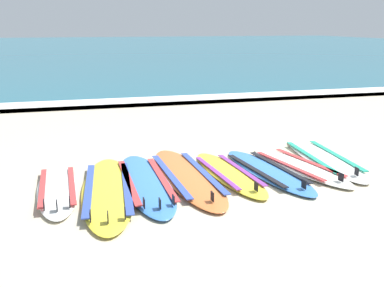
{
  "coord_description": "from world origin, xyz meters",
  "views": [
    {
      "loc": [
        -2.12,
        -5.61,
        2.03
      ],
      "look_at": [
        -0.46,
        0.63,
        0.25
      ],
      "focal_mm": 40.72,
      "sensor_mm": 36.0,
      "label": 1
    }
  ],
  "objects_px": {
    "surfboard_7": "(323,158)",
    "surfboard_2": "(146,182)",
    "surfboard_1": "(108,190)",
    "surfboard_6": "(299,166)",
    "surfboard_4": "(229,173)",
    "surfboard_5": "(267,171)",
    "surfboard_0": "(58,189)",
    "surfboard_3": "(187,176)"
  },
  "relations": [
    {
      "from": "surfboard_4",
      "to": "surfboard_5",
      "type": "height_order",
      "value": "same"
    },
    {
      "from": "surfboard_1",
      "to": "surfboard_5",
      "type": "height_order",
      "value": "same"
    },
    {
      "from": "surfboard_0",
      "to": "surfboard_4",
      "type": "height_order",
      "value": "same"
    },
    {
      "from": "surfboard_7",
      "to": "surfboard_2",
      "type": "bearing_deg",
      "value": -173.01
    },
    {
      "from": "surfboard_2",
      "to": "surfboard_6",
      "type": "xyz_separation_m",
      "value": [
        2.27,
        0.09,
        -0.0
      ]
    },
    {
      "from": "surfboard_2",
      "to": "surfboard_5",
      "type": "distance_m",
      "value": 1.73
    },
    {
      "from": "surfboard_2",
      "to": "surfboard_5",
      "type": "relative_size",
      "value": 1.11
    },
    {
      "from": "surfboard_1",
      "to": "surfboard_4",
      "type": "bearing_deg",
      "value": 6.99
    },
    {
      "from": "surfboard_0",
      "to": "surfboard_1",
      "type": "relative_size",
      "value": 0.76
    },
    {
      "from": "surfboard_1",
      "to": "surfboard_6",
      "type": "relative_size",
      "value": 1.22
    },
    {
      "from": "surfboard_0",
      "to": "surfboard_1",
      "type": "xyz_separation_m",
      "value": [
        0.61,
        -0.2,
        -0.0
      ]
    },
    {
      "from": "surfboard_2",
      "to": "surfboard_6",
      "type": "height_order",
      "value": "same"
    },
    {
      "from": "surfboard_4",
      "to": "surfboard_5",
      "type": "bearing_deg",
      "value": -4.26
    },
    {
      "from": "surfboard_0",
      "to": "surfboard_3",
      "type": "relative_size",
      "value": 0.76
    },
    {
      "from": "surfboard_0",
      "to": "surfboard_6",
      "type": "height_order",
      "value": "same"
    },
    {
      "from": "surfboard_7",
      "to": "surfboard_6",
      "type": "bearing_deg",
      "value": -155.28
    },
    {
      "from": "surfboard_3",
      "to": "surfboard_4",
      "type": "distance_m",
      "value": 0.59
    },
    {
      "from": "surfboard_0",
      "to": "surfboard_7",
      "type": "xyz_separation_m",
      "value": [
        3.93,
        0.29,
        -0.0
      ]
    },
    {
      "from": "surfboard_4",
      "to": "surfboard_6",
      "type": "bearing_deg",
      "value": 1.97
    },
    {
      "from": "surfboard_2",
      "to": "surfboard_6",
      "type": "relative_size",
      "value": 1.14
    },
    {
      "from": "surfboard_4",
      "to": "surfboard_7",
      "type": "distance_m",
      "value": 1.68
    },
    {
      "from": "surfboard_3",
      "to": "surfboard_2",
      "type": "bearing_deg",
      "value": -170.13
    },
    {
      "from": "surfboard_5",
      "to": "surfboard_7",
      "type": "distance_m",
      "value": 1.14
    },
    {
      "from": "surfboard_5",
      "to": "surfboard_6",
      "type": "relative_size",
      "value": 1.02
    },
    {
      "from": "surfboard_3",
      "to": "surfboard_7",
      "type": "xyz_separation_m",
      "value": [
        2.24,
        0.25,
        0.0
      ]
    },
    {
      "from": "surfboard_2",
      "to": "surfboard_3",
      "type": "xyz_separation_m",
      "value": [
        0.58,
        0.1,
        -0.0
      ]
    },
    {
      "from": "surfboard_0",
      "to": "surfboard_7",
      "type": "bearing_deg",
      "value": 4.28
    },
    {
      "from": "surfboard_1",
      "to": "surfboard_6",
      "type": "distance_m",
      "value": 2.77
    },
    {
      "from": "surfboard_1",
      "to": "surfboard_7",
      "type": "relative_size",
      "value": 1.1
    },
    {
      "from": "surfboard_4",
      "to": "surfboard_5",
      "type": "distance_m",
      "value": 0.57
    },
    {
      "from": "surfboard_5",
      "to": "surfboard_6",
      "type": "height_order",
      "value": "same"
    },
    {
      "from": "surfboard_1",
      "to": "surfboard_6",
      "type": "xyz_separation_m",
      "value": [
        2.76,
        0.24,
        -0.0
      ]
    },
    {
      "from": "surfboard_5",
      "to": "surfboard_1",
      "type": "bearing_deg",
      "value": -175.84
    },
    {
      "from": "surfboard_2",
      "to": "surfboard_7",
      "type": "height_order",
      "value": "same"
    },
    {
      "from": "surfboard_2",
      "to": "surfboard_4",
      "type": "distance_m",
      "value": 1.17
    },
    {
      "from": "surfboard_0",
      "to": "surfboard_2",
      "type": "xyz_separation_m",
      "value": [
        1.11,
        -0.05,
        -0.0
      ]
    },
    {
      "from": "surfboard_0",
      "to": "surfboard_4",
      "type": "distance_m",
      "value": 2.28
    },
    {
      "from": "surfboard_2",
      "to": "surfboard_0",
      "type": "bearing_deg",
      "value": 177.32
    },
    {
      "from": "surfboard_2",
      "to": "surfboard_1",
      "type": "bearing_deg",
      "value": -162.86
    },
    {
      "from": "surfboard_1",
      "to": "surfboard_4",
      "type": "distance_m",
      "value": 1.68
    },
    {
      "from": "surfboard_0",
      "to": "surfboard_5",
      "type": "distance_m",
      "value": 2.84
    },
    {
      "from": "surfboard_0",
      "to": "surfboard_3",
      "type": "bearing_deg",
      "value": 1.67
    }
  ]
}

